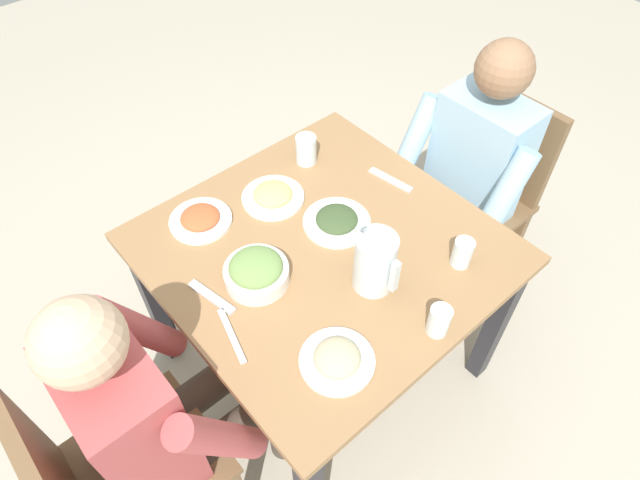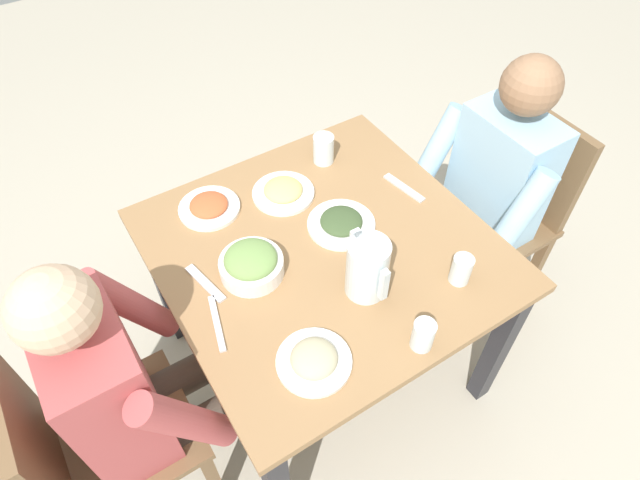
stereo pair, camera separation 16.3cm
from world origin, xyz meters
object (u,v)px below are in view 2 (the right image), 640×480
at_px(dining_table, 324,267).
at_px(salad_bowl, 251,264).
at_px(water_pitcher, 367,268).
at_px(plate_beans, 314,360).
at_px(plate_fries, 283,191).
at_px(chair_far, 508,205).
at_px(plate_dolmas, 341,223).
at_px(water_glass_near_right, 461,269).
at_px(water_glass_center, 324,149).
at_px(diner_near, 147,383).
at_px(chair_near, 89,443).
at_px(water_glass_far_right, 423,335).
at_px(plate_rice_curry, 209,206).
at_px(diner_far, 478,198).

height_order(dining_table, salad_bowl, salad_bowl).
height_order(water_pitcher, plate_beans, water_pitcher).
relative_size(water_pitcher, salad_bowl, 1.00).
height_order(water_pitcher, plate_fries, water_pitcher).
xyz_separation_m(dining_table, chair_far, (0.04, 0.84, -0.13)).
relative_size(salad_bowl, plate_dolmas, 0.87).
height_order(salad_bowl, water_glass_near_right, water_glass_near_right).
xyz_separation_m(plate_fries, water_glass_center, (-0.08, 0.21, 0.04)).
height_order(dining_table, diner_near, diner_near).
height_order(chair_near, plate_beans, chair_near).
bearing_deg(salad_bowl, plate_dolmas, 92.61).
xyz_separation_m(chair_far, water_pitcher, (0.16, -0.82, 0.33)).
distance_m(diner_near, plate_dolmas, 0.74).
xyz_separation_m(dining_table, water_pitcher, (0.20, 0.01, 0.20)).
bearing_deg(water_glass_far_right, water_pitcher, -175.36).
xyz_separation_m(chair_near, water_glass_near_right, (0.23, 1.10, 0.28)).
height_order(dining_table, plate_dolmas, plate_dolmas).
distance_m(plate_rice_curry, plate_dolmas, 0.44).
height_order(plate_beans, water_glass_center, water_glass_center).
relative_size(chair_far, plate_dolmas, 3.96).
bearing_deg(plate_fries, plate_dolmas, 20.80).
relative_size(chair_far, water_glass_near_right, 9.20).
height_order(dining_table, plate_rice_curry, plate_rice_curry).
relative_size(plate_fries, water_glass_near_right, 2.24).
bearing_deg(chair_far, dining_table, -92.87).
distance_m(water_pitcher, water_glass_near_right, 0.28).
distance_m(diner_near, water_glass_near_right, 0.93).
relative_size(plate_rice_curry, plate_fries, 0.96).
distance_m(diner_far, water_glass_center, 0.58).
distance_m(dining_table, chair_near, 0.85).
bearing_deg(plate_dolmas, diner_near, -79.66).
distance_m(dining_table, plate_beans, 0.42).
xyz_separation_m(water_glass_far_right, water_glass_center, (-0.77, 0.18, 0.01)).
height_order(dining_table, plate_beans, plate_beans).
relative_size(chair_far, plate_rice_curry, 4.27).
height_order(chair_far, water_glass_near_right, chair_far).
bearing_deg(plate_dolmas, chair_far, 83.60).
xyz_separation_m(chair_near, plate_rice_curry, (-0.42, 0.60, 0.25)).
relative_size(chair_far, water_pitcher, 4.54).
relative_size(salad_bowl, water_glass_near_right, 2.03).
bearing_deg(water_pitcher, water_glass_far_right, 4.64).
bearing_deg(water_glass_center, plate_beans, -34.39).
bearing_deg(plate_fries, dining_table, -1.41).
xyz_separation_m(dining_table, plate_rice_curry, (-0.33, -0.23, 0.12)).
bearing_deg(plate_beans, chair_far, 104.74).
distance_m(water_pitcher, plate_fries, 0.47).
height_order(chair_near, salad_bowl, chair_near).
relative_size(chair_far, plate_fries, 4.11).
bearing_deg(water_pitcher, plate_dolmas, 162.00).
bearing_deg(plate_fries, chair_far, 69.69).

